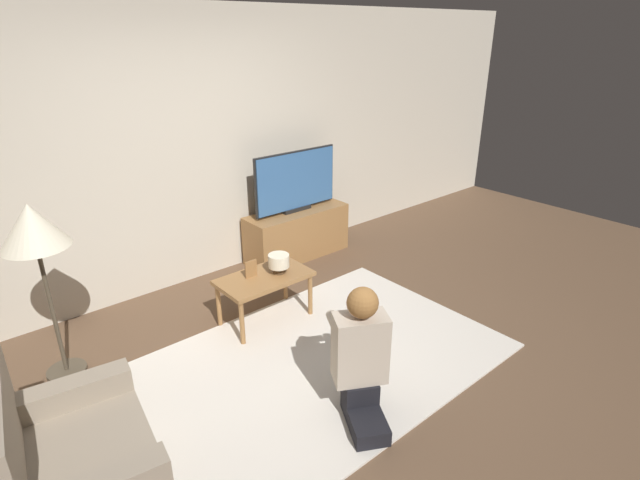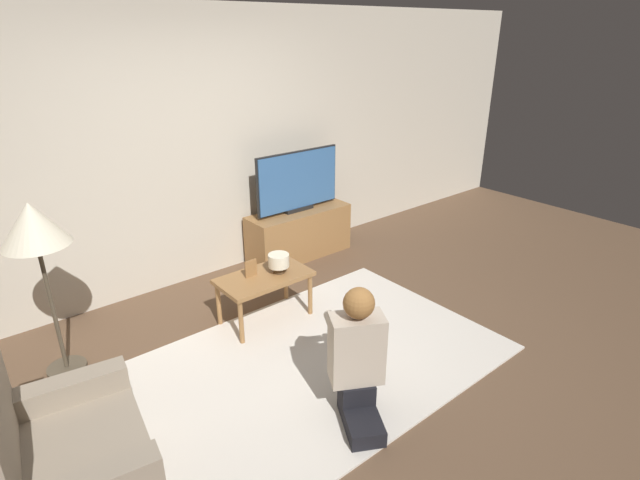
% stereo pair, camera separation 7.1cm
% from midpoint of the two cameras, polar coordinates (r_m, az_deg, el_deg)
% --- Properties ---
extents(ground_plane, '(10.00, 10.00, 0.00)m').
position_cam_midpoint_polar(ground_plane, '(3.94, -1.17, -13.98)').
color(ground_plane, brown).
extents(wall_back, '(10.00, 0.06, 2.60)m').
position_cam_midpoint_polar(wall_back, '(4.92, -15.94, 9.58)').
color(wall_back, beige).
rests_on(wall_back, ground_plane).
extents(rug, '(2.88, 1.86, 0.02)m').
position_cam_midpoint_polar(rug, '(3.94, -1.17, -13.89)').
color(rug, silver).
rests_on(rug, ground_plane).
extents(tv_stand, '(1.18, 0.41, 0.54)m').
position_cam_midpoint_polar(tv_stand, '(5.55, -3.00, 0.75)').
color(tv_stand, olive).
rests_on(tv_stand, ground_plane).
extents(tv, '(1.03, 0.08, 0.66)m').
position_cam_midpoint_polar(tv, '(5.35, -3.16, 6.73)').
color(tv, black).
rests_on(tv, tv_stand).
extents(coffee_table, '(0.79, 0.45, 0.44)m').
position_cam_midpoint_polar(coffee_table, '(4.29, -6.84, -4.77)').
color(coffee_table, olive).
rests_on(coffee_table, ground_plane).
extents(floor_lamp, '(0.44, 0.44, 1.33)m').
position_cam_midpoint_polar(floor_lamp, '(3.81, -30.38, 0.66)').
color(floor_lamp, '#4C4233').
rests_on(floor_lamp, ground_plane).
extents(armchair, '(0.85, 1.00, 0.94)m').
position_cam_midpoint_polar(armchair, '(3.04, -27.30, -22.86)').
color(armchair, gray).
rests_on(armchair, ground_plane).
extents(person_kneeling, '(0.59, 0.79, 0.92)m').
position_cam_midpoint_polar(person_kneeling, '(3.25, 4.02, -12.72)').
color(person_kneeling, black).
rests_on(person_kneeling, rug).
extents(picture_frame, '(0.11, 0.01, 0.15)m').
position_cam_midpoint_polar(picture_frame, '(4.23, -8.37, -3.29)').
color(picture_frame, olive).
rests_on(picture_frame, coffee_table).
extents(table_lamp, '(0.18, 0.18, 0.17)m').
position_cam_midpoint_polar(table_lamp, '(4.26, -5.21, -2.52)').
color(table_lamp, '#4C3823').
rests_on(table_lamp, coffee_table).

